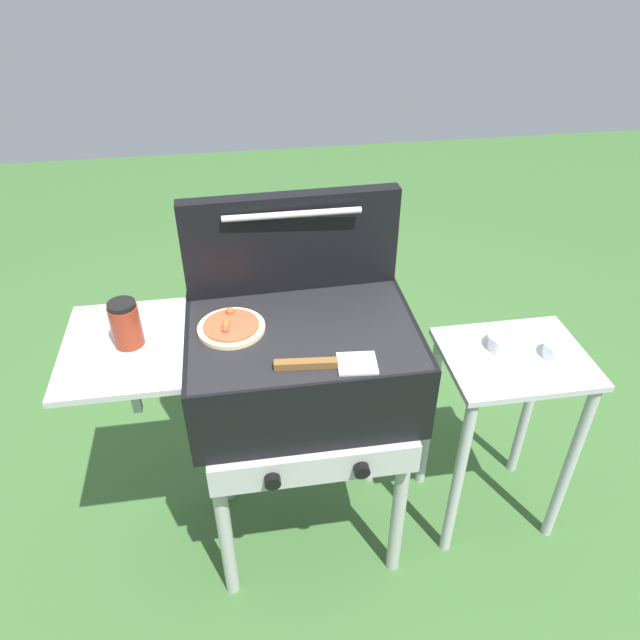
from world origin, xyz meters
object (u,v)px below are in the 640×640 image
pizza_pepperoni (231,327)px  topping_bowl_near (559,351)px  sauce_jar (126,324)px  topping_bowl_far (505,342)px  grill (298,369)px  spatula (327,364)px  prep_table (504,404)px

pizza_pepperoni → topping_bowl_near: size_ratio=2.00×
sauce_jar → topping_bowl_near: (1.24, -0.02, -0.22)m
topping_bowl_far → pizza_pepperoni: bearing=-178.5°
grill → sauce_jar: size_ratio=7.42×
sauce_jar → topping_bowl_far: (1.10, 0.04, -0.22)m
spatula → sauce_jar: bearing=160.9°
topping_bowl_far → prep_table: bearing=-61.0°
pizza_pepperoni → prep_table: pizza_pepperoni is taller
grill → topping_bowl_far: grill is taller
pizza_pepperoni → topping_bowl_far: size_ratio=1.79×
grill → topping_bowl_far: (0.65, 0.05, -0.02)m
prep_table → sauce_jar: bearing=180.0°
grill → prep_table: (0.67, 0.00, -0.24)m
spatula → topping_bowl_near: (0.74, 0.15, -0.17)m
pizza_pepperoni → topping_bowl_near: bearing=-2.6°
spatula → topping_bowl_far: bearing=19.9°
topping_bowl_far → spatula: bearing=-160.1°
sauce_jar → grill: bearing=-0.6°
pizza_pepperoni → topping_bowl_near: (0.97, -0.04, -0.17)m
pizza_pepperoni → topping_bowl_far: bearing=1.5°
grill → topping_bowl_far: size_ratio=9.31×
sauce_jar → pizza_pepperoni: bearing=4.4°
sauce_jar → topping_bowl_near: size_ratio=1.40×
pizza_pepperoni → spatula: size_ratio=0.70×
spatula → prep_table: spatula is taller
sauce_jar → topping_bowl_far: 1.12m
topping_bowl_far → grill: bearing=-175.9°
topping_bowl_near → topping_bowl_far: bearing=155.6°
pizza_pepperoni → spatula: pizza_pepperoni is taller
sauce_jar → topping_bowl_near: bearing=-1.1°
prep_table → topping_bowl_far: 0.23m
grill → pizza_pepperoni: size_ratio=5.19×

